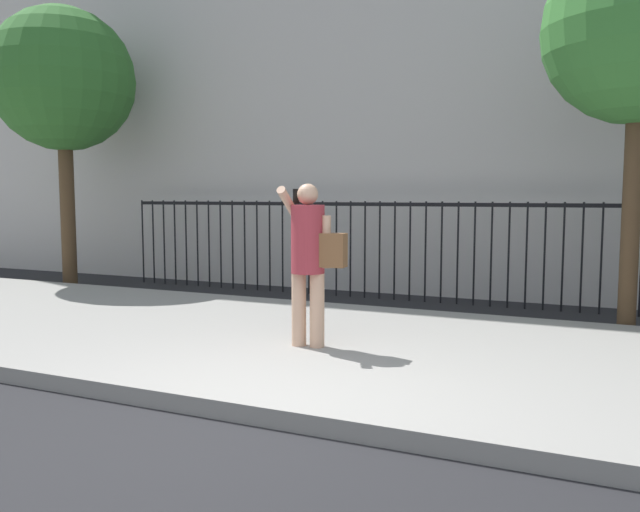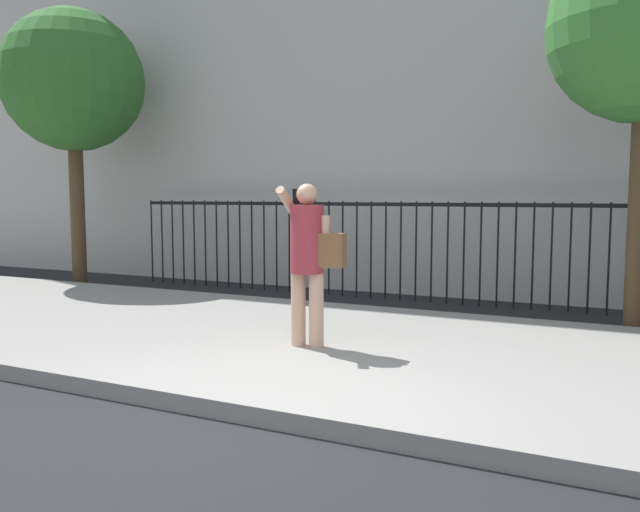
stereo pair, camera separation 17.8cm
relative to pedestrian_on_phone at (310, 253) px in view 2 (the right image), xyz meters
name	(u,v)px [view 2 (the right image)]	position (x,y,z in m)	size (l,w,h in m)	color
ground_plane	(257,427)	(0.51, -1.86, -1.11)	(60.00, 60.00, 0.00)	black
sidewalk	(368,351)	(0.51, 0.34, -1.04)	(28.00, 4.40, 0.15)	gray
iron_fence	(456,239)	(0.51, 4.04, -0.09)	(12.03, 0.04, 1.60)	black
pedestrian_on_phone	(310,253)	(0.00, 0.00, 0.00)	(0.67, 0.49, 1.66)	tan
street_tree_far	(73,82)	(-6.39, 3.03, 2.65)	(2.58, 2.58, 5.08)	#4C3823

